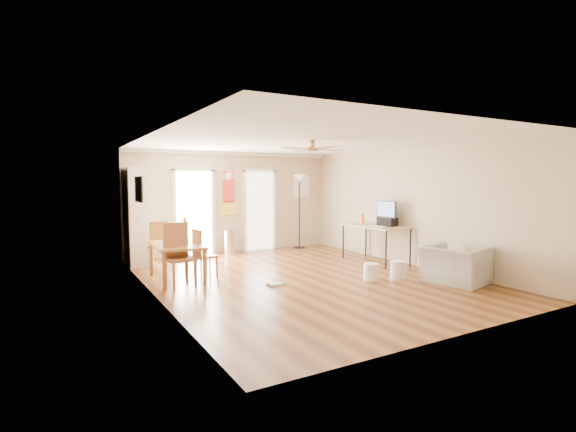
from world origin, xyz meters
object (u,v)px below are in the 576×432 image
bookshelf (136,216)px  dining_chair_near (180,255)px  dining_chair_right_a (196,245)px  armchair (454,265)px  wastebasket_a (371,272)px  dining_chair_far (155,244)px  dining_table (177,262)px  wastebasket_b (398,270)px  trash_can (229,242)px  printer (387,222)px  dining_chair_right_b (205,253)px  computer_desk (375,244)px  torchiere_lamp (299,212)px

bookshelf → dining_chair_near: size_ratio=1.94×
dining_chair_right_a → armchair: (3.75, -3.30, -0.21)m
wastebasket_a → bookshelf: bearing=133.0°
dining_chair_far → armchair: bearing=119.3°
dining_table → armchair: armchair is taller
dining_chair_near → wastebasket_b: 4.06m
dining_table → trash_can: 2.95m
bookshelf → printer: 5.61m
armchair → dining_chair_right_b: bearing=41.6°
dining_chair_near → armchair: 4.90m
dining_chair_right_b → armchair: dining_chair_right_b is taller
dining_chair_right_a → trash_can: size_ratio=1.84×
printer → wastebasket_a: (-1.45, -1.15, -0.77)m
dining_chair_right_a → dining_chair_right_b: dining_chair_right_a is taller
bookshelf → armchair: (4.67, -4.69, -0.73)m
dining_chair_right_b → computer_desk: (3.91, -0.39, -0.04)m
dining_chair_far → wastebasket_b: 5.15m
printer → wastebasket_a: bearing=-158.6°
trash_can → dining_chair_right_b: bearing=-121.6°
dining_table → dining_chair_far: dining_chair_far is taller
torchiere_lamp → bookshelf: bearing=-177.0°
wastebasket_a → wastebasket_b: 0.59m
dining_table → torchiere_lamp: 4.60m
dining_chair_far → armchair: 6.13m
bookshelf → dining_chair_right_a: bookshelf is taller
dining_chair_far → wastebasket_b: (3.78, -3.48, -0.33)m
trash_can → computer_desk: (2.52, -2.64, 0.12)m
dining_chair_right_a → printer: (4.05, -1.22, 0.38)m
wastebasket_b → armchair: size_ratio=0.31×
dining_chair_right_b → dining_chair_near: size_ratio=0.84×
printer → dining_chair_right_b: bearing=154.2°
dining_chair_near → computer_desk: (4.53, 0.10, -0.14)m
dining_chair_near → wastebasket_a: dining_chair_near is taller
computer_desk → dining_table: bearing=174.6°
trash_can → wastebasket_b: 4.50m
bookshelf → wastebasket_b: bearing=-48.4°
dining_table → dining_chair_right_a: 0.81m
torchiere_lamp → wastebasket_b: torchiere_lamp is taller
bookshelf → trash_can: size_ratio=3.57×
dining_chair_right_b → torchiere_lamp: size_ratio=0.46×
wastebasket_b → computer_desk: bearing=63.8°
dining_chair_far → dining_chair_right_b: bearing=94.6°
dining_table → armchair: size_ratio=1.29×
bookshelf → computer_desk: size_ratio=1.37×
dining_chair_near → torchiere_lamp: (4.07, 2.70, 0.46)m
dining_chair_right_a → computer_desk: (3.91, -0.98, -0.14)m
printer → wastebasket_b: printer is taller
dining_chair_far → computer_desk: 4.93m
dining_chair_right_b → armchair: size_ratio=0.88×
dining_chair_right_a → wastebasket_a: size_ratio=3.46×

